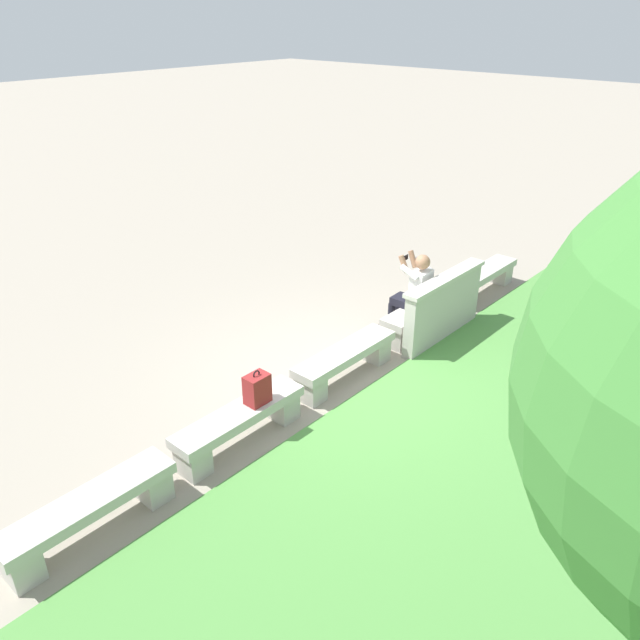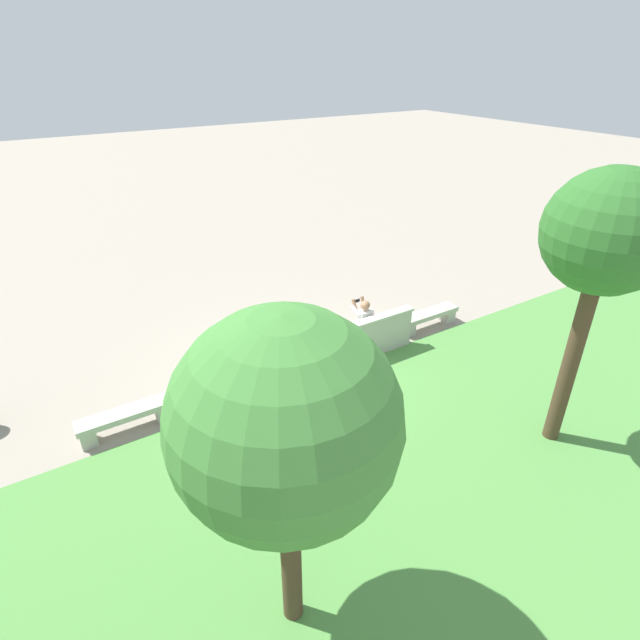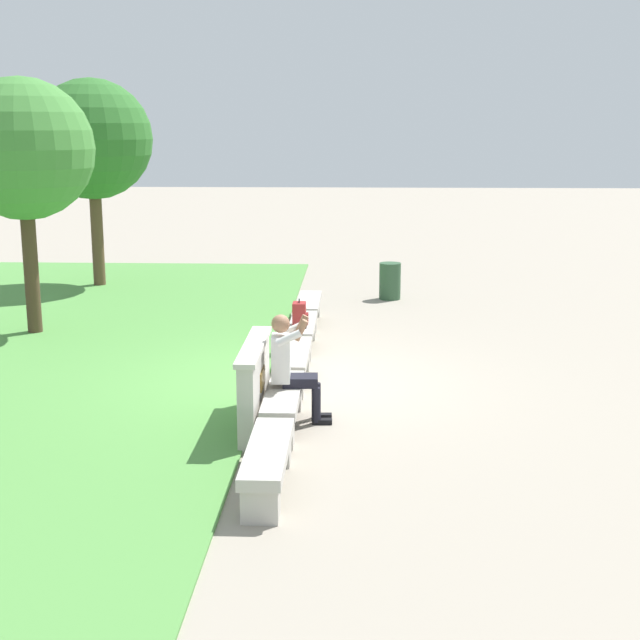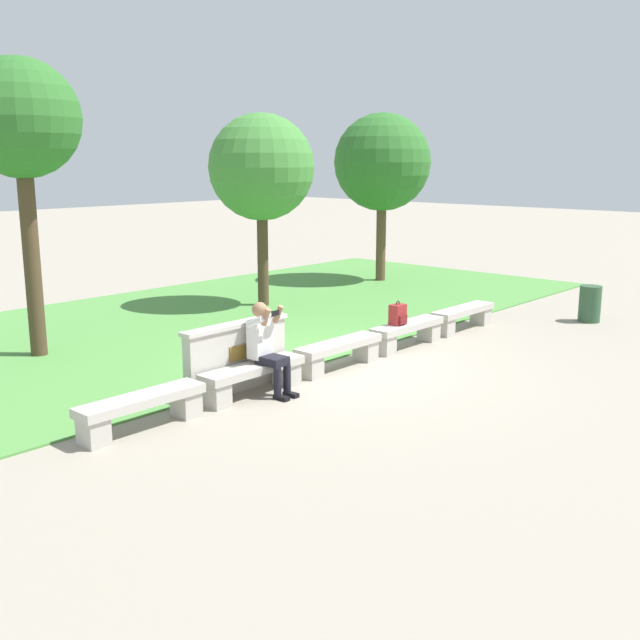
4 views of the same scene
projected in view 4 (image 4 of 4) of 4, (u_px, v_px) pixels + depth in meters
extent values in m
plane|color=gray|center=(339.00, 368.00, 12.04)|extent=(80.00, 80.00, 0.00)
cube|color=#518E42|center=(172.00, 327.00, 14.90)|extent=(21.23, 8.00, 0.03)
cube|color=#B7B2A8|center=(141.00, 400.00, 9.23)|extent=(1.72, 0.40, 0.12)
cube|color=#B7B2A8|center=(93.00, 432.00, 8.78)|extent=(0.28, 0.34, 0.33)
cube|color=#B7B2A8|center=(186.00, 404.00, 9.77)|extent=(0.28, 0.34, 0.33)
cube|color=#B7B2A8|center=(253.00, 369.00, 10.59)|extent=(1.72, 0.40, 0.12)
cube|color=#B7B2A8|center=(216.00, 395.00, 10.15)|extent=(0.28, 0.34, 0.33)
cube|color=#B7B2A8|center=(287.00, 374.00, 11.14)|extent=(0.28, 0.34, 0.33)
cube|color=#B7B2A8|center=(339.00, 345.00, 11.96)|extent=(1.72, 0.40, 0.12)
cube|color=#B7B2A8|center=(310.00, 367.00, 11.51)|extent=(0.28, 0.34, 0.33)
cube|color=#B7B2A8|center=(365.00, 351.00, 12.50)|extent=(0.28, 0.34, 0.33)
cube|color=#B7B2A8|center=(407.00, 326.00, 13.32)|extent=(1.72, 0.40, 0.12)
cube|color=#B7B2A8|center=(384.00, 345.00, 12.87)|extent=(0.28, 0.34, 0.33)
cube|color=#B7B2A8|center=(429.00, 332.00, 13.86)|extent=(0.28, 0.34, 0.33)
cube|color=#B7B2A8|center=(463.00, 310.00, 14.68)|extent=(1.72, 0.40, 0.12)
cube|color=#B7B2A8|center=(444.00, 327.00, 14.24)|extent=(0.28, 0.34, 0.33)
cube|color=#B7B2A8|center=(481.00, 316.00, 15.23)|extent=(0.28, 0.34, 0.33)
cube|color=#B7B2A8|center=(237.00, 359.00, 10.80)|extent=(1.80, 0.18, 0.95)
cube|color=beige|center=(236.00, 325.00, 10.69)|extent=(1.86, 0.24, 0.06)
cube|color=brown|center=(241.00, 352.00, 10.71)|extent=(0.44, 0.02, 0.22)
cube|color=black|center=(281.00, 398.00, 10.45)|extent=(0.11, 0.24, 0.06)
cylinder|color=black|center=(278.00, 383.00, 10.45)|extent=(0.11, 0.11, 0.42)
cube|color=black|center=(291.00, 394.00, 10.61)|extent=(0.11, 0.24, 0.06)
cylinder|color=black|center=(287.00, 379.00, 10.60)|extent=(0.11, 0.11, 0.42)
cube|color=black|center=(272.00, 360.00, 10.59)|extent=(0.32, 0.43, 0.12)
cube|color=silver|center=(260.00, 339.00, 10.67)|extent=(0.35, 0.23, 0.56)
sphere|color=#9E7051|center=(260.00, 310.00, 10.59)|extent=(0.22, 0.22, 0.22)
cylinder|color=silver|center=(256.00, 322.00, 10.41)|extent=(0.10, 0.31, 0.21)
cylinder|color=#9E7051|center=(266.00, 317.00, 10.35)|extent=(0.09, 0.19, 0.27)
cylinder|color=silver|center=(274.00, 318.00, 10.69)|extent=(0.10, 0.31, 0.21)
cylinder|color=#9E7051|center=(278.00, 314.00, 10.54)|extent=(0.11, 0.19, 0.27)
cube|color=black|center=(275.00, 313.00, 10.40)|extent=(0.15, 0.02, 0.08)
cube|color=maroon|center=(398.00, 315.00, 13.10)|extent=(0.28, 0.20, 0.36)
cube|color=maroon|center=(403.00, 319.00, 13.05)|extent=(0.20, 0.06, 0.16)
torus|color=black|center=(398.00, 303.00, 13.06)|extent=(0.10, 0.02, 0.10)
cylinder|color=#4C3826|center=(263.00, 254.00, 16.87)|extent=(0.25, 0.25, 2.42)
sphere|color=#428438|center=(261.00, 167.00, 16.47)|extent=(2.35, 2.35, 2.35)
cylinder|color=brown|center=(381.00, 237.00, 20.37)|extent=(0.26, 0.26, 2.44)
sphere|color=#2D6B28|center=(382.00, 162.00, 19.95)|extent=(2.59, 2.59, 2.59)
cylinder|color=#4C3826|center=(32.00, 258.00, 12.42)|extent=(0.27, 0.27, 3.37)
sphere|color=#2D6B28|center=(20.00, 118.00, 11.95)|extent=(1.92, 1.92, 1.92)
cylinder|color=#2D5133|center=(590.00, 304.00, 15.42)|extent=(0.44, 0.44, 0.75)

